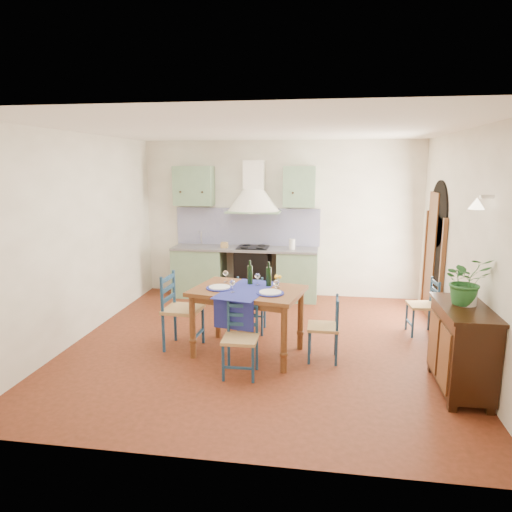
# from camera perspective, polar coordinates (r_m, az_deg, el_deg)

# --- Properties ---
(floor) EXTENTS (5.00, 5.00, 0.00)m
(floor) POSITION_cam_1_polar(r_m,az_deg,el_deg) (6.25, 0.60, -10.96)
(floor) COLOR #4A200F
(floor) RESTS_ON ground
(back_wall) EXTENTS (5.00, 0.96, 2.80)m
(back_wall) POSITION_cam_1_polar(r_m,az_deg,el_deg) (8.22, -0.40, 2.08)
(back_wall) COLOR white
(back_wall) RESTS_ON ground
(right_wall) EXTENTS (0.26, 5.00, 2.80)m
(right_wall) POSITION_cam_1_polar(r_m,az_deg,el_deg) (6.32, 24.01, 0.95)
(right_wall) COLOR white
(right_wall) RESTS_ON ground
(left_wall) EXTENTS (0.04, 5.00, 2.80)m
(left_wall) POSITION_cam_1_polar(r_m,az_deg,el_deg) (6.68, -21.14, 2.22)
(left_wall) COLOR white
(left_wall) RESTS_ON ground
(ceiling) EXTENTS (5.00, 5.00, 0.01)m
(ceiling) POSITION_cam_1_polar(r_m,az_deg,el_deg) (5.80, 0.66, 15.64)
(ceiling) COLOR white
(ceiling) RESTS_ON back_wall
(dining_table) EXTENTS (1.49, 1.17, 1.17)m
(dining_table) POSITION_cam_1_polar(r_m,az_deg,el_deg) (5.72, -1.03, -5.11)
(dining_table) COLOR brown
(dining_table) RESTS_ON ground
(chair_near) EXTENTS (0.40, 0.40, 0.83)m
(chair_near) POSITION_cam_1_polar(r_m,az_deg,el_deg) (5.26, -1.92, -10.29)
(chair_near) COLOR navy
(chair_near) RESTS_ON ground
(chair_far) EXTENTS (0.40, 0.40, 0.85)m
(chair_far) POSITION_cam_1_polar(r_m,az_deg,el_deg) (6.54, -0.58, -5.85)
(chair_far) COLOR navy
(chair_far) RESTS_ON ground
(chair_left) EXTENTS (0.49, 0.49, 0.99)m
(chair_left) POSITION_cam_1_polar(r_m,az_deg,el_deg) (6.06, -9.42, -6.66)
(chair_left) COLOR navy
(chair_left) RESTS_ON ground
(chair_right) EXTENTS (0.38, 0.38, 0.81)m
(chair_right) POSITION_cam_1_polar(r_m,az_deg,el_deg) (5.70, 8.69, -8.84)
(chair_right) COLOR navy
(chair_right) RESTS_ON ground
(chair_spare) EXTENTS (0.41, 0.41, 0.80)m
(chair_spare) POSITION_cam_1_polar(r_m,az_deg,el_deg) (6.89, 20.28, -5.87)
(chair_spare) COLOR navy
(chair_spare) RESTS_ON ground
(sideboard) EXTENTS (0.50, 1.05, 0.94)m
(sideboard) POSITION_cam_1_polar(r_m,az_deg,el_deg) (5.32, 24.30, -10.17)
(sideboard) COLOR black
(sideboard) RESTS_ON ground
(potted_plant) EXTENTS (0.53, 0.48, 0.51)m
(potted_plant) POSITION_cam_1_polar(r_m,az_deg,el_deg) (5.21, 24.79, -2.80)
(potted_plant) COLOR #27662C
(potted_plant) RESTS_ON sideboard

